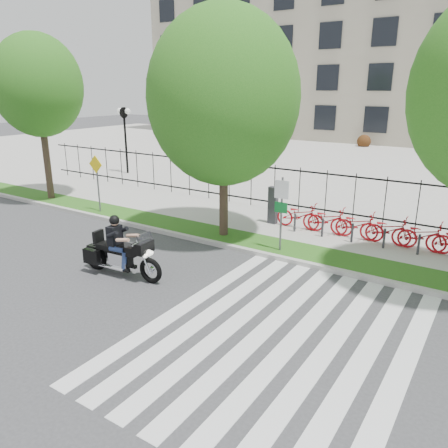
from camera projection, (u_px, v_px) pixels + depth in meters
The scene contains 15 objects.
ground at pixel (127, 285), 12.49m from camera, with size 120.00×120.00×0.00m, color #37373A.
curb at pixel (209, 242), 15.74m from camera, with size 60.00×0.20×0.15m, color #AFACA5.
grass_verge at pixel (222, 236), 16.42m from camera, with size 60.00×1.50×0.15m, color #245B16.
sidewalk at pixel (255, 220), 18.41m from camera, with size 60.00×3.50×0.15m, color #A19F97.
plaza at pixel (371, 163), 32.43m from camera, with size 80.00×34.00×0.10m, color #A19F97.
crosswalk_stripes at pixel (279, 335), 9.96m from camera, with size 5.70×8.00×0.01m, color silver, non-canonical shape.
iron_fence at pixel (274, 187), 19.49m from camera, with size 30.00×0.06×2.00m, color black, non-canonical shape.
office_building at pixel (433, 41), 45.36m from camera, with size 60.00×21.90×20.15m.
lamp_post_left at pixel (125, 124), 27.38m from camera, with size 1.06×0.70×4.25m.
street_tree_0 at pixel (38, 86), 20.13m from camera, with size 4.09×4.09×7.69m.
street_tree_1 at pixel (224, 98), 14.88m from camera, with size 5.26×5.26×7.96m.
bike_share_station at pixel (386, 230), 15.22m from camera, with size 8.95×0.88×1.50m.
sign_pole_regulatory at pixel (281, 205), 14.28m from camera, with size 0.50×0.09×2.50m.
sign_pole_warning at pixel (97, 176), 18.90m from camera, with size 0.78×0.09×2.49m.
motorcycle_rider at pixel (121, 252), 12.93m from camera, with size 2.91×0.89×2.24m.
Camera 1 is at (8.56, -8.01, 5.41)m, focal length 35.00 mm.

